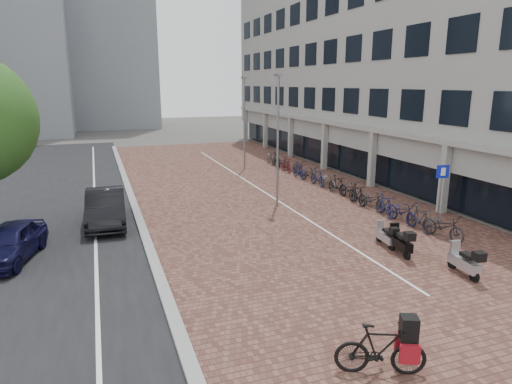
# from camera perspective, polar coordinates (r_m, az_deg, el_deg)

# --- Properties ---
(ground) EXTENTS (140.00, 140.00, 0.00)m
(ground) POSITION_cam_1_polar(r_m,az_deg,el_deg) (15.58, 7.54, -9.60)
(ground) COLOR #474442
(ground) RESTS_ON ground
(plaza_brick) EXTENTS (14.50, 42.00, 0.04)m
(plaza_brick) POSITION_cam_1_polar(r_m,az_deg,el_deg) (26.86, -0.28, 0.51)
(plaza_brick) COLOR brown
(plaza_brick) RESTS_ON ground
(street_asphalt) EXTENTS (8.00, 50.00, 0.03)m
(street_asphalt) POSITION_cam_1_polar(r_m,az_deg,el_deg) (25.53, -24.27, -1.43)
(street_asphalt) COLOR black
(street_asphalt) RESTS_ON ground
(curb) EXTENTS (0.35, 42.00, 0.14)m
(curb) POSITION_cam_1_polar(r_m,az_deg,el_deg) (25.46, -15.54, -0.60)
(curb) COLOR gray
(curb) RESTS_ON ground
(lane_line) EXTENTS (0.12, 44.00, 0.00)m
(lane_line) POSITION_cam_1_polar(r_m,az_deg,el_deg) (25.43, -19.79, -1.04)
(lane_line) COLOR white
(lane_line) RESTS_ON street_asphalt
(parking_line) EXTENTS (0.10, 30.00, 0.00)m
(parking_line) POSITION_cam_1_polar(r_m,az_deg,el_deg) (26.92, 0.12, 0.60)
(parking_line) COLOR white
(parking_line) RESTS_ON plaza_brick
(office_building) EXTENTS (8.40, 40.00, 15.00)m
(office_building) POSITION_cam_1_polar(r_m,az_deg,el_deg) (34.83, 15.42, 17.02)
(office_building) COLOR gray
(office_building) RESTS_ON ground
(bg_towers) EXTENTS (33.00, 23.00, 32.00)m
(bg_towers) POSITION_cam_1_polar(r_m,az_deg,el_deg) (62.59, -28.22, 19.33)
(bg_towers) COLOR gray
(bg_towers) RESTS_ON ground
(car_navy) EXTENTS (2.47, 4.17, 1.33)m
(car_navy) POSITION_cam_1_polar(r_m,az_deg,el_deg) (18.09, -28.79, -5.64)
(car_navy) COLOR black
(car_navy) RESTS_ON ground
(car_dark) EXTENTS (1.80, 4.74, 1.54)m
(car_dark) POSITION_cam_1_polar(r_m,az_deg,el_deg) (20.94, -18.52, -1.86)
(car_dark) COLOR black
(car_dark) RESTS_ON ground
(hero_bike) EXTENTS (2.02, 1.29, 1.38)m
(hero_bike) POSITION_cam_1_polar(r_m,az_deg,el_deg) (10.48, 15.53, -18.58)
(hero_bike) COLOR black
(hero_bike) RESTS_ON ground
(scooter_front) EXTENTS (0.57, 1.40, 0.94)m
(scooter_front) POSITION_cam_1_polar(r_m,az_deg,el_deg) (17.96, 16.15, -5.24)
(scooter_front) COLOR #A1A0A5
(scooter_front) RESTS_ON ground
(scooter_mid) EXTENTS (0.75, 1.61, 1.07)m
(scooter_mid) POSITION_cam_1_polar(r_m,az_deg,el_deg) (17.28, 17.84, -5.89)
(scooter_mid) COLOR black
(scooter_mid) RESTS_ON ground
(scooter_back) EXTENTS (0.65, 1.57, 1.05)m
(scooter_back) POSITION_cam_1_polar(r_m,az_deg,el_deg) (16.20, 24.92, -7.88)
(scooter_back) COLOR #A8A7AC
(scooter_back) RESTS_ON ground
(parking_sign) EXTENTS (0.56, 0.15, 2.72)m
(parking_sign) POSITION_cam_1_polar(r_m,az_deg,el_deg) (20.95, 22.43, 0.86)
(parking_sign) COLOR slate
(parking_sign) RESTS_ON ground
(lamp_near) EXTENTS (0.12, 0.12, 6.49)m
(lamp_near) POSITION_cam_1_polar(r_m,az_deg,el_deg) (22.61, 2.78, 6.34)
(lamp_near) COLOR gray
(lamp_near) RESTS_ON ground
(lamp_far) EXTENTS (0.12, 0.12, 6.47)m
(lamp_far) POSITION_cam_1_polar(r_m,az_deg,el_deg) (32.41, -1.49, 8.55)
(lamp_far) COLOR gray
(lamp_far) RESTS_ON ground
(bike_row) EXTENTS (1.26, 20.45, 1.05)m
(bike_row) POSITION_cam_1_polar(r_m,az_deg,el_deg) (26.73, 9.07, 1.39)
(bike_row) COLOR black
(bike_row) RESTS_ON ground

